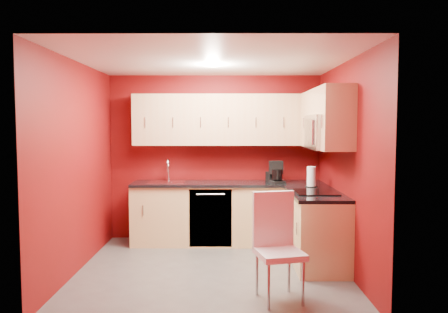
{
  "coord_description": "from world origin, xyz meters",
  "views": [
    {
      "loc": [
        0.17,
        -5.17,
        1.73
      ],
      "look_at": [
        0.14,
        0.55,
        1.33
      ],
      "focal_mm": 35.0,
      "sensor_mm": 36.0,
      "label": 1
    }
  ],
  "objects_px": {
    "coffee_maker": "(277,172)",
    "microwave": "(326,132)",
    "paper_towel": "(311,177)",
    "dining_chair": "(280,248)",
    "napkin_holder": "(271,177)",
    "sink": "(167,180)"
  },
  "relations": [
    {
      "from": "sink",
      "to": "coffee_maker",
      "type": "bearing_deg",
      "value": -3.4
    },
    {
      "from": "sink",
      "to": "paper_towel",
      "type": "bearing_deg",
      "value": -13.7
    },
    {
      "from": "paper_towel",
      "to": "dining_chair",
      "type": "bearing_deg",
      "value": -110.87
    },
    {
      "from": "sink",
      "to": "dining_chair",
      "type": "relative_size",
      "value": 0.49
    },
    {
      "from": "microwave",
      "to": "napkin_holder",
      "type": "bearing_deg",
      "value": 116.83
    },
    {
      "from": "microwave",
      "to": "coffee_maker",
      "type": "height_order",
      "value": "microwave"
    },
    {
      "from": "coffee_maker",
      "to": "napkin_holder",
      "type": "bearing_deg",
      "value": 97.84
    },
    {
      "from": "microwave",
      "to": "coffee_maker",
      "type": "xyz_separation_m",
      "value": [
        -0.48,
        0.91,
        -0.59
      ]
    },
    {
      "from": "napkin_holder",
      "to": "dining_chair",
      "type": "xyz_separation_m",
      "value": [
        -0.14,
        -2.22,
        -0.45
      ]
    },
    {
      "from": "sink",
      "to": "paper_towel",
      "type": "height_order",
      "value": "sink"
    },
    {
      "from": "sink",
      "to": "dining_chair",
      "type": "bearing_deg",
      "value": -56.76
    },
    {
      "from": "microwave",
      "to": "sink",
      "type": "height_order",
      "value": "microwave"
    },
    {
      "from": "napkin_holder",
      "to": "sink",
      "type": "bearing_deg",
      "value": -176.78
    },
    {
      "from": "microwave",
      "to": "napkin_holder",
      "type": "height_order",
      "value": "microwave"
    },
    {
      "from": "napkin_holder",
      "to": "paper_towel",
      "type": "bearing_deg",
      "value": -50.21
    },
    {
      "from": "sink",
      "to": "napkin_holder",
      "type": "xyz_separation_m",
      "value": [
        1.54,
        0.09,
        0.04
      ]
    },
    {
      "from": "microwave",
      "to": "paper_towel",
      "type": "bearing_deg",
      "value": 97.55
    },
    {
      "from": "sink",
      "to": "napkin_holder",
      "type": "height_order",
      "value": "sink"
    },
    {
      "from": "coffee_maker",
      "to": "microwave",
      "type": "bearing_deg",
      "value": -75.34
    },
    {
      "from": "coffee_maker",
      "to": "dining_chair",
      "type": "relative_size",
      "value": 0.3
    },
    {
      "from": "microwave",
      "to": "napkin_holder",
      "type": "distance_m",
      "value": 1.4
    },
    {
      "from": "coffee_maker",
      "to": "napkin_holder",
      "type": "xyz_separation_m",
      "value": [
        -0.07,
        0.18,
        -0.09
      ]
    }
  ]
}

